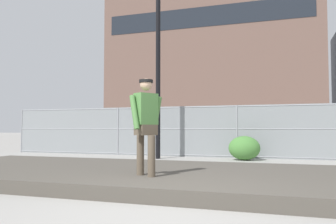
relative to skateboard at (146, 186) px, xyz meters
The scene contains 9 objects.
ground_plane 1.60m from the skateboard, 59.02° to the right, with size 120.00×120.00×0.00m, color gray.
gravel_berm 1.19m from the skateboard, 45.99° to the left, with size 12.59×3.93×0.22m, color #4C473F.
skateboard is the anchor object (origin of this frame).
skater 1.06m from the skateboard, 116.57° to the left, with size 0.67×0.62×1.83m.
chain_fence 6.72m from the skateboard, 82.88° to the left, with size 18.48×0.06×1.85m.
street_lamp 7.26m from the skateboard, 107.38° to the left, with size 0.44×0.44×7.26m.
parked_car_near 10.39m from the skateboard, 107.89° to the left, with size 4.45×2.05×1.66m.
library_building 42.61m from the skateboard, 98.51° to the left, with size 27.51×11.25×23.78m.
shrub_left 5.95m from the skateboard, 78.96° to the left, with size 1.01×0.83×0.78m.
Camera 1 is at (1.31, -4.05, 1.04)m, focal length 36.17 mm.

